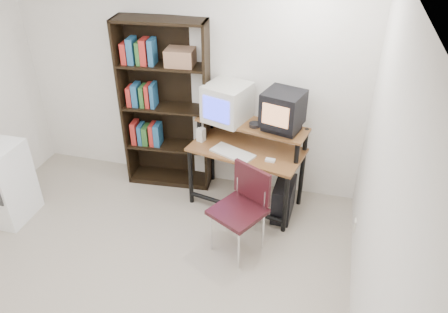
% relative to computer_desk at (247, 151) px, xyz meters
% --- Properties ---
extents(floor, '(4.00, 4.00, 0.01)m').
position_rel_computer_desk_xyz_m(floor, '(-0.79, -1.62, -0.69)').
color(floor, '#AB9F8E').
rests_on(floor, ground).
extents(back_wall, '(4.00, 0.01, 2.60)m').
position_rel_computer_desk_xyz_m(back_wall, '(-0.79, 0.38, 0.61)').
color(back_wall, white).
rests_on(back_wall, floor).
extents(right_wall, '(0.01, 4.00, 2.60)m').
position_rel_computer_desk_xyz_m(right_wall, '(1.21, -1.62, 0.61)').
color(right_wall, white).
rests_on(right_wall, floor).
extents(computer_desk, '(1.31, 0.84, 0.98)m').
position_rel_computer_desk_xyz_m(computer_desk, '(0.00, 0.00, 0.00)').
color(computer_desk, brown).
rests_on(computer_desk, floor).
extents(crt_monitor, '(0.54, 0.54, 0.41)m').
position_rel_computer_desk_xyz_m(crt_monitor, '(-0.27, 0.15, 0.48)').
color(crt_monitor, beige).
rests_on(crt_monitor, computer_desk).
extents(vcr, '(0.42, 0.34, 0.08)m').
position_rel_computer_desk_xyz_m(vcr, '(0.34, 0.04, 0.32)').
color(vcr, black).
rests_on(vcr, computer_desk).
extents(crt_tv, '(0.47, 0.46, 0.36)m').
position_rel_computer_desk_xyz_m(crt_tv, '(0.35, 0.04, 0.54)').
color(crt_tv, black).
rests_on(crt_tv, vcr).
extents(cd_spindle, '(0.13, 0.13, 0.05)m').
position_rel_computer_desk_xyz_m(cd_spindle, '(0.06, 0.04, 0.31)').
color(cd_spindle, '#26262B').
rests_on(cd_spindle, computer_desk).
extents(keyboard, '(0.51, 0.38, 0.03)m').
position_rel_computer_desk_xyz_m(keyboard, '(-0.13, -0.16, 0.05)').
color(keyboard, beige).
rests_on(keyboard, computer_desk).
extents(mousepad, '(0.25, 0.22, 0.01)m').
position_rel_computer_desk_xyz_m(mousepad, '(0.29, -0.19, 0.03)').
color(mousepad, black).
rests_on(mousepad, computer_desk).
extents(mouse, '(0.10, 0.07, 0.03)m').
position_rel_computer_desk_xyz_m(mouse, '(0.28, -0.20, 0.05)').
color(mouse, white).
rests_on(mouse, mousepad).
extents(desk_speaker, '(0.10, 0.10, 0.17)m').
position_rel_computer_desk_xyz_m(desk_speaker, '(-0.53, 0.02, 0.12)').
color(desk_speaker, beige).
rests_on(desk_speaker, computer_desk).
extents(pc_tower, '(0.22, 0.46, 0.42)m').
position_rel_computer_desk_xyz_m(pc_tower, '(0.45, -0.11, -0.48)').
color(pc_tower, black).
rests_on(pc_tower, floor).
extents(school_chair, '(0.61, 0.61, 0.90)m').
position_rel_computer_desk_xyz_m(school_chair, '(0.12, -0.72, -0.13)').
color(school_chair, black).
rests_on(school_chair, floor).
extents(bookshelf, '(1.03, 0.42, 2.00)m').
position_rel_computer_desk_xyz_m(bookshelf, '(-1.01, 0.24, 0.33)').
color(bookshelf, black).
rests_on(bookshelf, floor).
extents(mini_fridge, '(0.52, 0.54, 0.88)m').
position_rel_computer_desk_xyz_m(mini_fridge, '(-2.51, -0.91, -0.25)').
color(mini_fridge, white).
rests_on(mini_fridge, floor).
extents(wall_outlet, '(0.02, 0.08, 0.12)m').
position_rel_computer_desk_xyz_m(wall_outlet, '(1.20, -0.47, -0.39)').
color(wall_outlet, beige).
rests_on(wall_outlet, right_wall).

